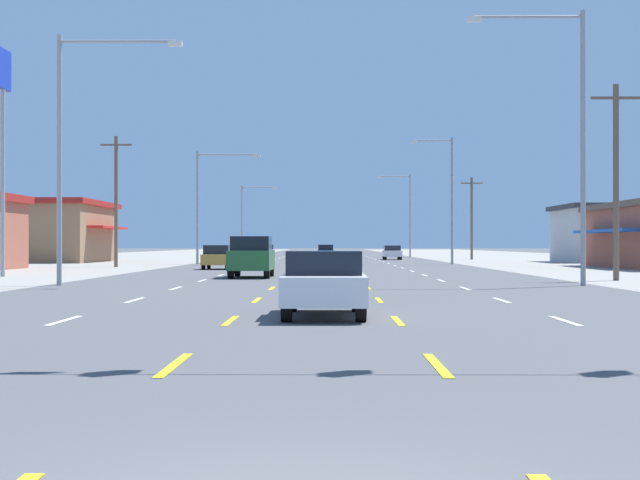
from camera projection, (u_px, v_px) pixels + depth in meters
ground_plane at (324, 266)px, 72.04m from camera, size 572.00×572.00×0.00m
lane_markings at (326, 258)px, 110.54m from camera, size 10.64×227.60×0.01m
signal_span_wire at (355, 17)px, 14.46m from camera, size 25.89×0.53×8.79m
sedan_center_turn_nearest at (324, 283)px, 21.82m from camera, size 1.80×4.50×1.46m
suv_inner_left_near at (252, 256)px, 47.20m from camera, size 1.98×4.90×1.98m
hatchback_far_left_mid at (218, 257)px, 62.61m from camera, size 1.72×3.90×1.54m
sedan_far_right_midfar at (392, 252)px, 100.78m from camera, size 1.80×4.50×1.46m
hatchback_center_turn_far at (326, 252)px, 105.12m from camera, size 1.72×3.90×1.54m
hatchback_far_left_farther at (267, 251)px, 120.26m from camera, size 1.72×3.90×1.54m
storefront_left_row_2 at (56, 231)px, 88.50m from camera, size 9.81×15.23×5.48m
storefront_right_row_2 at (619, 233)px, 87.06m from camera, size 10.65×10.78×5.08m
pole_sign_left_row_1 at (3, 108)px, 48.28m from camera, size 0.24×1.81×11.21m
streetlight_left_row_0 at (73, 138)px, 38.07m from camera, size 4.87×0.26×9.74m
streetlight_right_row_0 at (571, 126)px, 37.91m from camera, size 4.56×0.26×10.66m
streetlight_left_row_1 at (205, 197)px, 78.19m from camera, size 5.14×0.26×9.00m
streetlight_right_row_1 at (448, 192)px, 78.03m from camera, size 3.44×0.26×10.11m
streetlight_left_row_2 at (246, 215)px, 118.31m from camera, size 4.30×0.26×8.72m
streetlight_right_row_2 at (407, 209)px, 118.15m from camera, size 4.07×0.26×10.02m
utility_pole_right_row_0 at (616, 178)px, 43.20m from camera, size 2.20×0.26×8.65m
utility_pole_left_row_1 at (116, 199)px, 68.38m from camera, size 2.20×0.26×9.13m
utility_pole_right_row_2 at (472, 217)px, 101.55m from camera, size 2.20×0.26×8.52m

